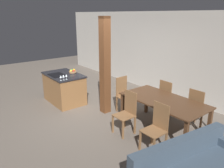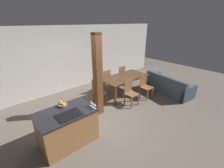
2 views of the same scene
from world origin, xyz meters
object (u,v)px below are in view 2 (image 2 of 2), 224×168
object	(u,v)px
dining_chair_near_right	(145,85)
dining_chair_far_right	(120,76)
dining_table	(125,79)
fruit_bowl	(62,104)
couch	(169,86)
dining_chair_near_left	(130,92)
timber_post	(98,77)
dining_chair_head_end	(98,92)
dining_chair_far_left	(105,80)
wine_glass_far	(91,102)
kitchen_island	(67,127)
wine_glass_near	(95,105)
wine_glass_middle	(93,103)

from	to	relation	value
dining_chair_near_right	dining_chair_far_right	bearing A→B (deg)	90.00
dining_table	fruit_bowl	bearing A→B (deg)	-166.55
couch	dining_table	bearing A→B (deg)	61.38
dining_chair_near_left	timber_post	distance (m)	1.46
dining_chair_near_right	dining_chair_head_end	distance (m)	1.93
dining_chair_far_left	couch	distance (m)	2.71
wine_glass_far	dining_chair_near_right	world-z (taller)	wine_glass_far
dining_chair_head_end	dining_table	bearing A→B (deg)	-90.00
dining_chair_far_right	dining_table	bearing A→B (deg)	58.74
dining_chair_far_right	couch	distance (m)	2.16
dining_chair_far_left	kitchen_island	bearing A→B (deg)	33.75
dining_table	dining_chair_far_left	distance (m)	0.86
dining_chair_head_end	fruit_bowl	bearing A→B (deg)	113.88
dining_chair_far_left	dining_chair_far_right	world-z (taller)	same
dining_chair_near_right	wine_glass_near	bearing A→B (deg)	-167.44
fruit_bowl	dining_table	bearing A→B (deg)	13.45
kitchen_island	wine_glass_far	distance (m)	0.84
dining_chair_far_left	wine_glass_near	bearing A→B (deg)	46.51
dining_chair_far_right	dining_chair_head_end	bearing A→B (deg)	21.91
wine_glass_far	couch	size ratio (longest dim) A/B	0.07
kitchen_island	dining_chair_far_left	world-z (taller)	dining_chair_far_left
fruit_bowl	timber_post	bearing A→B (deg)	11.63
fruit_bowl	timber_post	distance (m)	1.37
dining_chair_near_left	dining_chair_near_right	world-z (taller)	same
wine_glass_far	dining_chair_near_right	distance (m)	2.92
timber_post	wine_glass_middle	bearing A→B (deg)	-132.55
fruit_bowl	dining_chair_far_left	world-z (taller)	fruit_bowl
kitchen_island	timber_post	distance (m)	1.69
dining_chair_near_left	dining_chair_near_right	size ratio (longest dim) A/B	1.00
couch	timber_post	world-z (taller)	timber_post
dining_chair_near_right	dining_chair_far_right	size ratio (longest dim) A/B	1.00
wine_glass_near	dining_chair_near_left	size ratio (longest dim) A/B	0.15
wine_glass_middle	dining_chair_far_left	xyz separation A→B (m)	(1.96, 1.99, -0.50)
wine_glass_middle	dining_chair_far_left	world-z (taller)	wine_glass_middle
dining_chair_near_left	timber_post	xyz separation A→B (m)	(-1.20, 0.28, 0.78)
wine_glass_middle	dining_chair_far_right	xyz separation A→B (m)	(2.84, 1.99, -0.50)
dining_table	dining_chair_near_right	xyz separation A→B (m)	(0.44, -0.72, -0.17)
dining_chair_far_right	kitchen_island	bearing A→B (deg)	26.49
kitchen_island	wine_glass_near	size ratio (longest dim) A/B	9.29
wine_glass_far	dining_table	bearing A→B (deg)	26.32
wine_glass_near	dining_chair_head_end	bearing A→B (deg)	52.17
wine_glass_near	dining_chair_near_right	world-z (taller)	wine_glass_near
dining_table	dining_chair_head_end	xyz separation A→B (m)	(-1.35, 0.00, -0.17)
dining_chair_far_right	timber_post	world-z (taller)	timber_post
wine_glass_far	couch	distance (m)	3.99
dining_table	dining_chair_far_right	xyz separation A→B (m)	(0.44, 0.72, -0.17)
wine_glass_near	dining_table	xyz separation A→B (m)	(2.40, 1.35, -0.33)
wine_glass_far	dining_chair_head_end	distance (m)	1.66
dining_chair_far_right	wine_glass_far	bearing A→B (deg)	33.90
dining_chair_near_right	wine_glass_far	bearing A→B (deg)	-170.63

